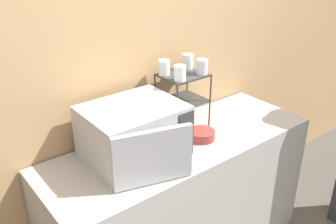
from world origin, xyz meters
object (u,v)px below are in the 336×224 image
dish_rack (183,89)px  glass_front_right (202,67)px  glass_back_left (164,68)px  glass_front_left (180,73)px  microwave (135,133)px  bowl (202,135)px  glass_back_right (188,61)px

dish_rack → glass_front_right: bearing=-35.1°
glass_front_right → glass_back_left: (-0.19, 0.13, 0.00)m
glass_front_left → microwave: bearing=-170.8°
dish_rack → glass_front_left: size_ratio=3.85×
glass_front_left → bowl: bearing=-65.6°
bowl → glass_back_right: bearing=67.1°
dish_rack → bowl: 0.31m
dish_rack → glass_back_right: bearing=35.4°
dish_rack → glass_back_right: size_ratio=3.85×
glass_back_left → bowl: (0.08, -0.28, -0.37)m
glass_front_right → glass_back_left: same height
microwave → glass_back_right: 0.64m
glass_front_left → glass_back_right: 0.23m
microwave → dish_rack: size_ratio=1.57×
dish_rack → glass_back_left: bearing=147.0°
glass_front_left → glass_back_left: (-0.01, 0.13, 0.00)m
glass_front_right → bowl: bearing=-128.9°
dish_rack → glass_back_left: (-0.10, 0.06, 0.14)m
dish_rack → glass_front_left: (-0.09, -0.07, 0.14)m
glass_back_left → glass_front_right: bearing=-34.1°
glass_front_left → glass_front_right: bearing=1.4°
microwave → glass_front_left: size_ratio=6.04×
dish_rack → glass_back_left: size_ratio=3.85×
glass_back_right → glass_front_right: bearing=-90.7°
glass_front_right → glass_back_left: bearing=145.9°
glass_front_right → glass_back_left: size_ratio=1.00×
glass_back_right → glass_back_left: (-0.19, -0.01, 0.00)m
glass_front_left → glass_front_right: (0.18, 0.00, 0.00)m
glass_back_left → bowl: glass_back_left is taller
glass_front_left → bowl: 0.40m
glass_back_left → microwave: bearing=-151.5°
glass_back_right → bowl: 0.48m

